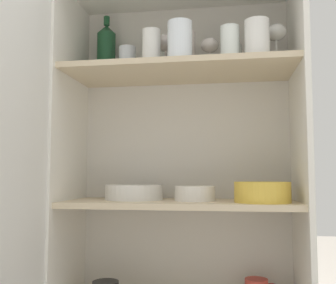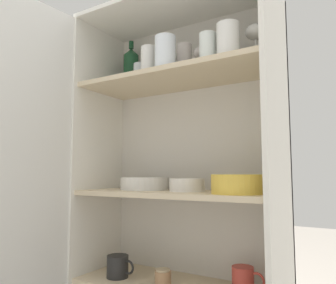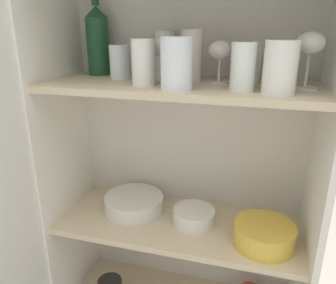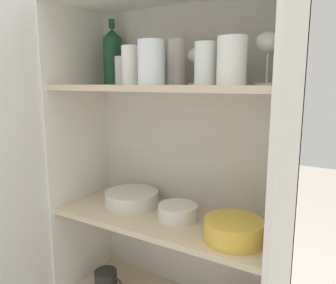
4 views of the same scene
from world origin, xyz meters
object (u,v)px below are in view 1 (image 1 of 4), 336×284
(wine_bottle, at_px, (106,52))
(mixing_bowl_large, at_px, (262,191))
(plate_stack_white, at_px, (134,192))
(serving_bowl_small, at_px, (195,193))

(wine_bottle, height_order, mixing_bowl_large, wine_bottle)
(plate_stack_white, bearing_deg, serving_bowl_small, -6.98)
(mixing_bowl_large, bearing_deg, serving_bowl_small, 166.77)
(mixing_bowl_large, xyz_separation_m, serving_bowl_small, (-0.23, 0.05, -0.01))
(serving_bowl_small, bearing_deg, plate_stack_white, 173.02)
(mixing_bowl_large, distance_m, serving_bowl_small, 0.23)
(plate_stack_white, bearing_deg, mixing_bowl_large, -10.15)
(plate_stack_white, bearing_deg, wine_bottle, 153.63)
(wine_bottle, xyz_separation_m, mixing_bowl_large, (0.58, -0.15, -0.54))
(wine_bottle, xyz_separation_m, plate_stack_white, (0.13, -0.07, -0.55))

